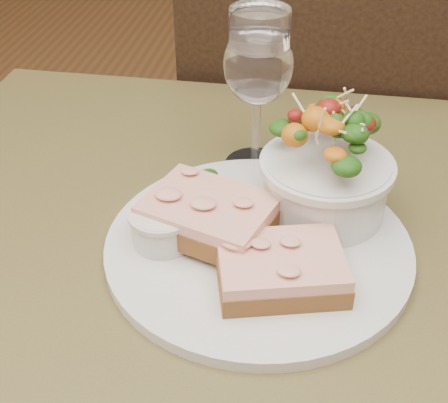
% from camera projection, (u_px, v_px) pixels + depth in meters
% --- Properties ---
extents(cafe_table, '(0.80, 0.80, 0.75)m').
position_uv_depth(cafe_table, '(228.00, 342.00, 0.65)').
color(cafe_table, '#47401E').
rests_on(cafe_table, ground).
extents(chair_far, '(0.43, 0.43, 0.90)m').
position_uv_depth(chair_far, '(303.00, 243.00, 1.34)').
color(chair_far, black).
rests_on(chair_far, ground).
extents(dinner_plate, '(0.30, 0.30, 0.01)m').
position_uv_depth(dinner_plate, '(258.00, 246.00, 0.61)').
color(dinner_plate, silver).
rests_on(dinner_plate, cafe_table).
extents(sandwich_front, '(0.13, 0.11, 0.03)m').
position_uv_depth(sandwich_front, '(281.00, 268.00, 0.56)').
color(sandwich_front, '#4E3014').
rests_on(sandwich_front, dinner_plate).
extents(sandwich_back, '(0.14, 0.12, 0.03)m').
position_uv_depth(sandwich_back, '(209.00, 215.00, 0.60)').
color(sandwich_back, '#4E3014').
rests_on(sandwich_back, dinner_plate).
extents(ramekin, '(0.06, 0.06, 0.04)m').
position_uv_depth(ramekin, '(162.00, 225.00, 0.60)').
color(ramekin, beige).
rests_on(ramekin, dinner_plate).
extents(salad_bowl, '(0.13, 0.13, 0.13)m').
position_uv_depth(salad_bowl, '(328.00, 163.00, 0.62)').
color(salad_bowl, silver).
rests_on(salad_bowl, dinner_plate).
extents(garnish, '(0.05, 0.04, 0.02)m').
position_uv_depth(garnish, '(203.00, 183.00, 0.68)').
color(garnish, '#0F3409').
rests_on(garnish, dinner_plate).
extents(wine_glass, '(0.08, 0.08, 0.18)m').
position_uv_depth(wine_glass, '(258.00, 69.00, 0.67)').
color(wine_glass, white).
rests_on(wine_glass, cafe_table).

